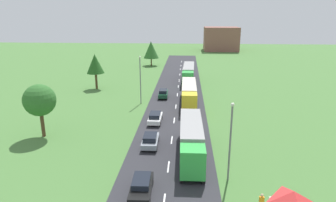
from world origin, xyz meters
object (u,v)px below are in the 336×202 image
at_px(car_second, 150,140).
at_px(tree_birch, 151,50).
at_px(truck_second, 189,93).
at_px(car_third, 155,118).
at_px(tree_maple, 40,100).
at_px(tree_oak, 95,64).
at_px(car_fourth, 163,93).
at_px(truck_third, 188,73).
at_px(car_lead, 141,186).
at_px(lamppost_second, 140,78).
at_px(truck_lead, 191,138).
at_px(distant_building, 221,39).
at_px(lamppost_lead, 230,138).

height_order(car_second, tree_birch, tree_birch).
height_order(truck_second, car_third, truck_second).
bearing_deg(tree_maple, car_second, -8.67).
bearing_deg(car_second, tree_oak, 118.37).
relative_size(car_fourth, tree_oak, 0.59).
relative_size(truck_third, car_second, 3.55).
relative_size(car_lead, lamppost_second, 0.54).
relative_size(truck_lead, truck_second, 0.92).
bearing_deg(lamppost_second, distant_building, 74.09).
bearing_deg(car_third, car_second, -88.19).
bearing_deg(lamppost_lead, car_third, 120.25).
distance_m(lamppost_second, tree_maple, 18.74).
xyz_separation_m(truck_lead, tree_maple, (-19.44, 4.33, 2.81)).
height_order(truck_lead, tree_birch, tree_birch).
xyz_separation_m(lamppost_second, distant_building, (22.58, 79.22, 0.14)).
xyz_separation_m(lamppost_lead, lamppost_second, (-12.36, 24.63, 0.33)).
relative_size(car_third, tree_oak, 0.58).
relative_size(truck_second, tree_oak, 1.81).
height_order(lamppost_lead, tree_maple, lamppost_lead).
relative_size(lamppost_lead, tree_oak, 1.06).
relative_size(car_second, distant_building, 0.29).
bearing_deg(car_lead, tree_oak, 112.14).
relative_size(truck_lead, distant_building, 0.87).
relative_size(tree_birch, distant_building, 0.52).
bearing_deg(tree_oak, lamppost_lead, -55.93).
bearing_deg(truck_second, tree_birch, 106.11).
bearing_deg(distant_building, tree_maple, -109.35).
height_order(lamppost_second, tree_oak, lamppost_second).
bearing_deg(car_fourth, tree_maple, -126.39).
xyz_separation_m(truck_lead, tree_birch, (-11.56, 59.31, 2.73)).
xyz_separation_m(truck_lead, tree_oak, (-19.89, 29.82, 3.24)).
relative_size(car_lead, tree_maple, 0.66).
bearing_deg(lamppost_lead, truck_lead, 126.22).
xyz_separation_m(truck_second, car_second, (-4.77, -17.74, -1.25)).
xyz_separation_m(truck_second, lamppost_second, (-8.61, -0.12, 2.67)).
xyz_separation_m(car_second, distant_building, (18.73, 96.84, 4.06)).
bearing_deg(lamppost_second, car_fourth, 47.75).
distance_m(car_lead, car_fourth, 31.77).
relative_size(car_third, distant_building, 0.30).
distance_m(truck_third, tree_birch, 24.19).
height_order(car_lead, tree_maple, tree_maple).
relative_size(lamppost_second, distant_building, 0.60).
bearing_deg(car_second, car_lead, -87.68).
distance_m(car_lead, car_third, 18.10).
xyz_separation_m(tree_oak, tree_maple, (0.46, -25.49, -0.42)).
bearing_deg(lamppost_lead, distant_building, 84.38).
xyz_separation_m(truck_lead, lamppost_lead, (3.58, -4.88, 2.28)).
bearing_deg(tree_birch, lamppost_second, -85.98).
bearing_deg(car_second, tree_maple, 171.33).
xyz_separation_m(car_third, lamppost_second, (-3.59, 9.60, 3.90)).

